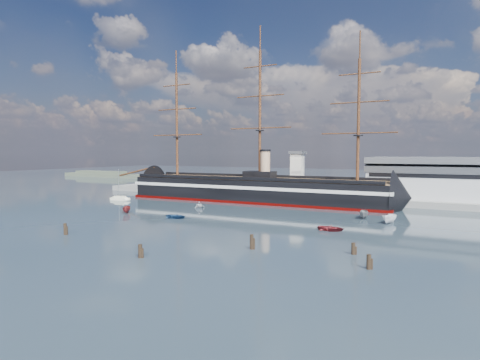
% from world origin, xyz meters
% --- Properties ---
extents(ground, '(600.00, 600.00, 0.00)m').
position_xyz_m(ground, '(0.00, 40.00, 0.00)').
color(ground, '#1D2D37').
rests_on(ground, ground).
extents(quay, '(180.00, 18.00, 2.00)m').
position_xyz_m(quay, '(10.00, 76.00, 0.00)').
color(quay, slate).
rests_on(quay, ground).
extents(warehouse, '(63.00, 21.00, 11.60)m').
position_xyz_m(warehouse, '(58.00, 80.00, 7.98)').
color(warehouse, '#B7BABC').
rests_on(warehouse, ground).
extents(quay_tower, '(5.00, 5.00, 15.00)m').
position_xyz_m(quay_tower, '(3.00, 73.00, 9.75)').
color(quay_tower, silver).
rests_on(quay_tower, ground).
extents(shoreline, '(120.00, 10.00, 4.00)m').
position_xyz_m(shoreline, '(-139.23, 135.00, 1.45)').
color(shoreline, '#3F4C38').
rests_on(shoreline, ground).
extents(warship, '(112.98, 17.41, 53.94)m').
position_xyz_m(warship, '(-9.29, 60.00, 4.04)').
color(warship, black).
rests_on(warship, ground).
extents(sailboat, '(7.04, 3.06, 10.89)m').
position_xyz_m(sailboat, '(-49.87, 40.92, 0.69)').
color(sailboat, '#ECECCB').
rests_on(sailboat, ground).
extents(motorboat_a, '(5.97, 5.07, 2.32)m').
position_xyz_m(motorboat_a, '(-26.81, 19.98, 0.00)').
color(motorboat_a, maroon).
rests_on(motorboat_a, ground).
extents(motorboat_b, '(1.44, 3.42, 1.58)m').
position_xyz_m(motorboat_b, '(-9.63, 19.31, 0.00)').
color(motorboat_b, navy).
rests_on(motorboat_b, ground).
extents(motorboat_c, '(6.49, 3.01, 2.51)m').
position_xyz_m(motorboat_c, '(32.13, 41.06, 0.00)').
color(motorboat_c, gray).
rests_on(motorboat_c, ground).
extents(motorboat_d, '(5.03, 6.10, 2.07)m').
position_xyz_m(motorboat_d, '(-15.15, 38.08, 0.00)').
color(motorboat_d, silver).
rests_on(motorboat_d, ground).
extents(motorboat_e, '(1.41, 3.46, 1.61)m').
position_xyz_m(motorboat_e, '(29.04, 21.56, 0.00)').
color(motorboat_e, maroon).
rests_on(motorboat_e, ground).
extents(motorboat_f, '(6.90, 4.02, 2.60)m').
position_xyz_m(motorboat_f, '(38.76, 36.71, 0.00)').
color(motorboat_f, white).
rests_on(motorboat_f, ground).
extents(piling_near_left, '(0.64, 0.64, 3.04)m').
position_xyz_m(piling_near_left, '(-17.00, -7.46, 0.00)').
color(piling_near_left, black).
rests_on(piling_near_left, ground).
extents(piling_near_mid, '(0.64, 0.64, 2.85)m').
position_xyz_m(piling_near_mid, '(8.48, -14.01, 0.00)').
color(piling_near_mid, black).
rests_on(piling_near_mid, ground).
extents(piling_near_right, '(0.64, 0.64, 3.25)m').
position_xyz_m(piling_near_right, '(21.41, -0.78, 0.00)').
color(piling_near_right, black).
rests_on(piling_near_right, ground).
extents(piling_far_right, '(0.64, 0.64, 2.60)m').
position_xyz_m(piling_far_right, '(37.48, 3.75, 0.00)').
color(piling_far_right, black).
rests_on(piling_far_right, ground).
extents(piling_extra, '(0.64, 0.64, 2.83)m').
position_xyz_m(piling_extra, '(41.21, -3.59, 0.00)').
color(piling_extra, black).
rests_on(piling_extra, ground).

